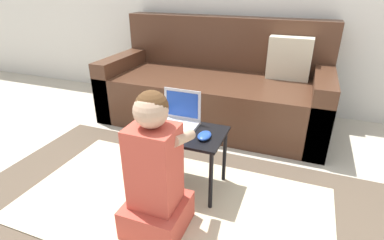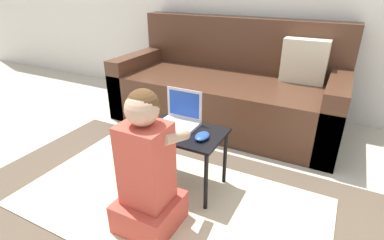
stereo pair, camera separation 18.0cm
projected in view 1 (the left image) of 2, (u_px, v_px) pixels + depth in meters
ground_plane at (183, 206)px, 1.79m from camera, size 16.00×16.00×0.00m
area_rug at (172, 204)px, 1.79m from camera, size 2.52×1.37×0.01m
couch at (216, 88)px, 2.80m from camera, size 1.99×0.90×0.91m
laptop_desk at (184, 140)px, 1.82m from camera, size 0.49×0.33×0.40m
laptop at (178, 121)px, 1.84m from camera, size 0.24×0.21×0.22m
computer_mouse at (204, 136)px, 1.71m from camera, size 0.07×0.12×0.03m
person_seated at (155, 175)px, 1.49m from camera, size 0.31×0.38×0.78m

